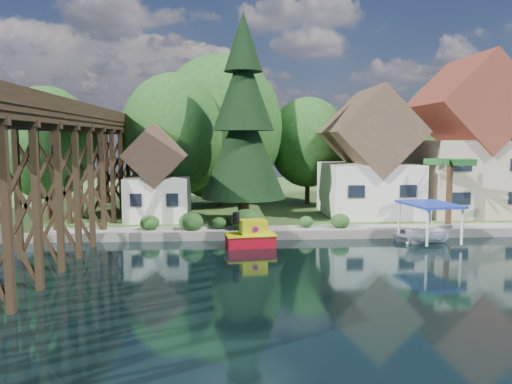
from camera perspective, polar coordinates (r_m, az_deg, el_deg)
ground at (r=28.23m, az=7.95°, el=-8.55°), size 140.00×140.00×0.00m
bank at (r=61.39m, az=1.56°, el=-0.38°), size 140.00×52.00×0.50m
seawall at (r=36.68m, az=11.58°, el=-4.74°), size 60.00×0.40×0.62m
promenade at (r=38.43m, az=13.96°, el=-3.97°), size 50.00×2.60×0.06m
trestle_bridge at (r=33.62m, az=-21.74°, el=2.65°), size 4.12×44.18×9.30m
house_left at (r=44.61m, az=12.73°, el=3.38°), size 7.64×8.64×11.02m
house_center at (r=48.35m, az=22.92°, el=4.76°), size 8.65×9.18×13.89m
shed at (r=41.73m, az=-11.13°, el=1.44°), size 5.09×5.40×7.85m
bg_trees at (r=48.46m, az=4.15°, el=6.25°), size 49.90×13.30×10.57m
shrubs at (r=36.49m, az=-2.08°, el=-3.20°), size 15.76×2.47×1.70m
conifer at (r=39.08m, az=-1.44°, el=7.86°), size 6.61×6.61×16.27m
palm_tree at (r=40.91m, az=21.32°, el=3.00°), size 4.37×4.37×5.40m
tugboat at (r=33.13m, az=-0.58°, el=-5.06°), size 3.49×2.23×2.38m
boat_white_a at (r=36.78m, az=18.37°, el=-4.77°), size 4.11×3.23×0.77m
boat_canopy at (r=35.95m, az=19.16°, el=-3.72°), size 3.65×4.69×2.80m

